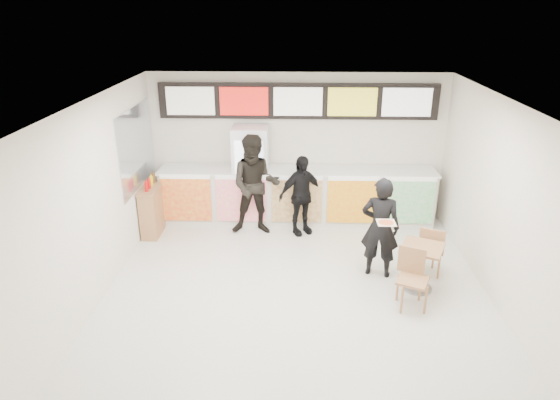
{
  "coord_description": "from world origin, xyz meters",
  "views": [
    {
      "loc": [
        -0.04,
        -6.42,
        4.3
      ],
      "look_at": [
        -0.28,
        1.2,
        1.23
      ],
      "focal_mm": 32.0,
      "sensor_mm": 36.0,
      "label": 1
    }
  ],
  "objects_px": {
    "customer_left": "(255,185)",
    "condiment_ledge": "(152,210)",
    "customer_main": "(380,228)",
    "cafe_table": "(421,260)",
    "service_counter": "(297,196)",
    "customer_mid": "(301,195)",
    "drinks_fridge": "(251,175)"
  },
  "relations": [
    {
      "from": "customer_left",
      "to": "customer_main",
      "type": "bearing_deg",
      "value": -37.3
    },
    {
      "from": "service_counter",
      "to": "drinks_fridge",
      "type": "xyz_separation_m",
      "value": [
        -0.93,
        0.02,
        0.43
      ]
    },
    {
      "from": "drinks_fridge",
      "to": "customer_main",
      "type": "distance_m",
      "value": 3.13
    },
    {
      "from": "drinks_fridge",
      "to": "customer_main",
      "type": "relative_size",
      "value": 1.17
    },
    {
      "from": "drinks_fridge",
      "to": "condiment_ledge",
      "type": "xyz_separation_m",
      "value": [
        -1.89,
        -0.65,
        -0.51
      ]
    },
    {
      "from": "cafe_table",
      "to": "customer_mid",
      "type": "bearing_deg",
      "value": 156.92
    },
    {
      "from": "service_counter",
      "to": "drinks_fridge",
      "type": "relative_size",
      "value": 2.78
    },
    {
      "from": "customer_main",
      "to": "customer_left",
      "type": "bearing_deg",
      "value": -21.19
    },
    {
      "from": "service_counter",
      "to": "customer_mid",
      "type": "distance_m",
      "value": 0.59
    },
    {
      "from": "service_counter",
      "to": "customer_left",
      "type": "xyz_separation_m",
      "value": [
        -0.8,
        -0.54,
        0.42
      ]
    },
    {
      "from": "customer_main",
      "to": "customer_left",
      "type": "height_order",
      "value": "customer_left"
    },
    {
      "from": "service_counter",
      "to": "customer_main",
      "type": "bearing_deg",
      "value": -57.22
    },
    {
      "from": "customer_main",
      "to": "cafe_table",
      "type": "height_order",
      "value": "customer_main"
    },
    {
      "from": "service_counter",
      "to": "customer_left",
      "type": "height_order",
      "value": "customer_left"
    },
    {
      "from": "service_counter",
      "to": "customer_mid",
      "type": "bearing_deg",
      "value": -81.95
    },
    {
      "from": "condiment_ledge",
      "to": "customer_main",
      "type": "bearing_deg",
      "value": -19.48
    },
    {
      "from": "drinks_fridge",
      "to": "condiment_ledge",
      "type": "bearing_deg",
      "value": -161.06
    },
    {
      "from": "service_counter",
      "to": "cafe_table",
      "type": "distance_m",
      "value": 3.22
    },
    {
      "from": "customer_mid",
      "to": "condiment_ledge",
      "type": "bearing_deg",
      "value": 153.05
    },
    {
      "from": "drinks_fridge",
      "to": "condiment_ledge",
      "type": "relative_size",
      "value": 1.76
    },
    {
      "from": "customer_left",
      "to": "condiment_ledge",
      "type": "relative_size",
      "value": 1.74
    },
    {
      "from": "service_counter",
      "to": "drinks_fridge",
      "type": "bearing_deg",
      "value": 179.01
    },
    {
      "from": "customer_main",
      "to": "customer_left",
      "type": "distance_m",
      "value": 2.67
    },
    {
      "from": "customer_left",
      "to": "cafe_table",
      "type": "bearing_deg",
      "value": -37.76
    },
    {
      "from": "drinks_fridge",
      "to": "customer_main",
      "type": "bearing_deg",
      "value": -42.82
    },
    {
      "from": "customer_main",
      "to": "customer_left",
      "type": "xyz_separation_m",
      "value": [
        -2.16,
        1.57,
        0.13
      ]
    },
    {
      "from": "cafe_table",
      "to": "drinks_fridge",
      "type": "bearing_deg",
      "value": 162.33
    },
    {
      "from": "cafe_table",
      "to": "condiment_ledge",
      "type": "relative_size",
      "value": 1.39
    },
    {
      "from": "customer_left",
      "to": "customer_mid",
      "type": "bearing_deg",
      "value": -1.33
    },
    {
      "from": "drinks_fridge",
      "to": "customer_left",
      "type": "distance_m",
      "value": 0.57
    },
    {
      "from": "customer_main",
      "to": "customer_mid",
      "type": "relative_size",
      "value": 1.08
    },
    {
      "from": "customer_mid",
      "to": "cafe_table",
      "type": "bearing_deg",
      "value": -76.0
    }
  ]
}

